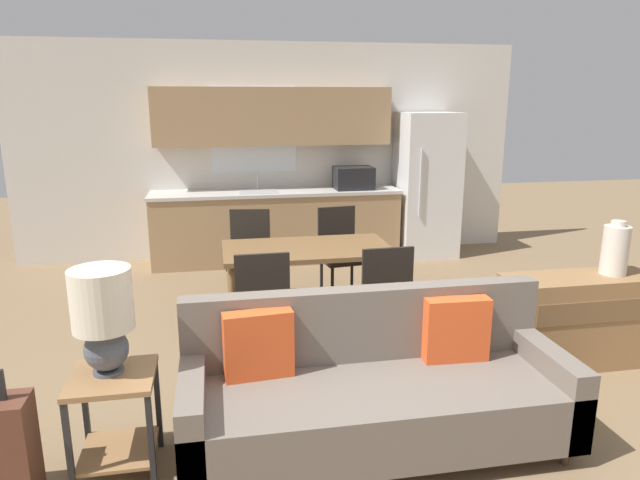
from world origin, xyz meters
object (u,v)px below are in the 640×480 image
object	(u,v)px
side_table	(115,408)
dining_chair_near_right	(382,297)
dining_chair_far_left	(250,253)
dining_chair_far_right	(340,250)
table_lamp	(103,314)
couch	(374,389)
dining_table	(307,255)
refrigerator	(426,185)
vase	(615,249)
dining_chair_near_left	(261,304)
credenza	(576,320)

from	to	relation	value
side_table	dining_chair_near_right	world-z (taller)	dining_chair_near_right
dining_chair_far_left	dining_chair_far_right	world-z (taller)	same
side_table	dining_chair_near_right	xyz separation A→B (m)	(1.83, 1.11, 0.12)
table_lamp	dining_chair_far_right	bearing A→B (deg)	53.94
dining_chair_far_left	dining_chair_near_right	distance (m)	1.74
couch	table_lamp	world-z (taller)	table_lamp
dining_table	side_table	bearing A→B (deg)	-126.44
couch	refrigerator	bearing A→B (deg)	65.48
dining_chair_far_right	refrigerator	bearing A→B (deg)	37.31
couch	side_table	size ratio (longest dim) A/B	3.80
dining_chair_far_left	dining_chair_near_right	world-z (taller)	same
side_table	vase	xyz separation A→B (m)	(3.56, 0.77, 0.51)
side_table	dining_chair_near_left	bearing A→B (deg)	51.47
side_table	credenza	distance (m)	3.37
dining_chair_far_right	dining_chair_near_left	xyz separation A→B (m)	(-0.93, -1.44, 0.00)
dining_table	side_table	world-z (taller)	dining_table
vase	dining_chair_near_left	size ratio (longest dim) A/B	0.44
side_table	dining_table	bearing A→B (deg)	53.56
dining_table	side_table	size ratio (longest dim) A/B	2.50
refrigerator	dining_chair_near_right	distance (m)	3.29
dining_table	table_lamp	distance (m)	2.29
side_table	dining_chair_far_right	world-z (taller)	dining_chair_far_right
table_lamp	credenza	bearing A→B (deg)	12.28
table_lamp	dining_chair_near_left	bearing A→B (deg)	49.98
refrigerator	dining_chair_far_right	distance (m)	2.12
side_table	dining_chair_near_left	distance (m)	1.44
side_table	vase	distance (m)	3.68
dining_table	dining_chair_far_left	bearing A→B (deg)	121.75
dining_table	dining_chair_near_left	bearing A→B (deg)	-122.96
refrigerator	couch	world-z (taller)	refrigerator
couch	dining_chair_far_right	size ratio (longest dim) A/B	2.37
couch	dining_chair_near_right	bearing A→B (deg)	71.23
dining_chair_far_right	dining_chair_near_right	xyz separation A→B (m)	(0.01, -1.45, 0.00)
dining_table	dining_chair_near_left	xyz separation A→B (m)	(-0.47, -0.72, -0.17)
dining_chair_far_right	vase	bearing A→B (deg)	-53.46
dining_table	table_lamp	xyz separation A→B (m)	(-1.38, -1.81, 0.24)
refrigerator	credenza	bearing A→B (deg)	-90.04
table_lamp	refrigerator	bearing A→B (deg)	50.35
dining_chair_near_right	credenza	bearing A→B (deg)	164.28
dining_chair_near_left	dining_chair_far_right	bearing A→B (deg)	-123.78
vase	table_lamp	bearing A→B (deg)	-168.41
couch	dining_chair_far_right	xyz separation A→B (m)	(0.36, 2.55, 0.16)
credenza	dining_chair_near_right	distance (m)	1.51
credenza	dining_chair_near_right	world-z (taller)	dining_chair_near_right
couch	vase	distance (m)	2.30
dining_table	couch	bearing A→B (deg)	-86.97
dining_chair_near_right	dining_chair_near_left	distance (m)	0.94
refrigerator	dining_chair_near_left	bearing A→B (deg)	-129.51
dining_chair_far_left	dining_chair_near_left	bearing A→B (deg)	-82.39
side_table	dining_chair_far_left	world-z (taller)	dining_chair_far_left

